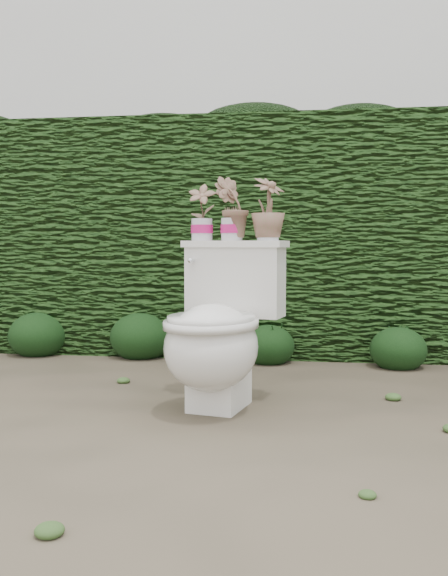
# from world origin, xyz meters

# --- Properties ---
(ground) EXTENTS (60.00, 60.00, 0.00)m
(ground) POSITION_xyz_m (0.00, 0.00, 0.00)
(ground) COLOR brown
(ground) RESTS_ON ground
(hedge) EXTENTS (8.00, 1.00, 1.60)m
(hedge) POSITION_xyz_m (0.00, 1.60, 0.80)
(hedge) COLOR #2B521B
(hedge) RESTS_ON ground
(house_wall) EXTENTS (8.00, 3.50, 4.00)m
(house_wall) POSITION_xyz_m (0.60, 6.00, 2.00)
(house_wall) COLOR silver
(house_wall) RESTS_ON ground
(toilet) EXTENTS (0.59, 0.76, 0.78)m
(toilet) POSITION_xyz_m (-0.07, -0.15, 0.36)
(toilet) COLOR silver
(toilet) RESTS_ON ground
(potted_plant_left) EXTENTS (0.15, 0.11, 0.27)m
(potted_plant_left) POSITION_xyz_m (-0.19, 0.12, 0.91)
(potted_plant_left) COLOR #2B7223
(potted_plant_left) RESTS_ON toilet
(potted_plant_center) EXTENTS (0.18, 0.15, 0.30)m
(potted_plant_center) POSITION_xyz_m (-0.04, 0.09, 0.93)
(potted_plant_center) COLOR #2B7223
(potted_plant_center) RESTS_ON toilet
(potted_plant_right) EXTENTS (0.23, 0.23, 0.29)m
(potted_plant_right) POSITION_xyz_m (0.14, 0.05, 0.92)
(potted_plant_right) COLOR #2B7223
(potted_plant_right) RESTS_ON toilet
(liriope_clump_1) EXTENTS (0.40, 0.40, 0.32)m
(liriope_clump_1) POSITION_xyz_m (-1.52, 1.11, 0.16)
(liriope_clump_1) COLOR #183613
(liriope_clump_1) RESTS_ON ground
(liriope_clump_2) EXTENTS (0.41, 0.41, 0.33)m
(liriope_clump_2) POSITION_xyz_m (-0.79, 1.11, 0.16)
(liriope_clump_2) COLOR #183613
(liriope_clump_2) RESTS_ON ground
(liriope_clump_3) EXTENTS (0.34, 0.34, 0.27)m
(liriope_clump_3) POSITION_xyz_m (0.07, 1.04, 0.14)
(liriope_clump_3) COLOR #183613
(liriope_clump_3) RESTS_ON ground
(liriope_clump_4) EXTENTS (0.35, 0.35, 0.28)m
(liriope_clump_4) POSITION_xyz_m (0.88, 0.99, 0.14)
(liriope_clump_4) COLOR #183613
(liriope_clump_4) RESTS_ON ground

